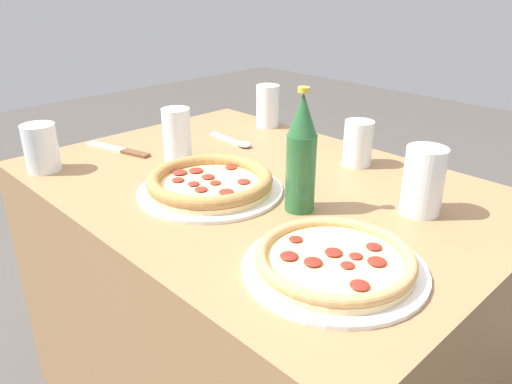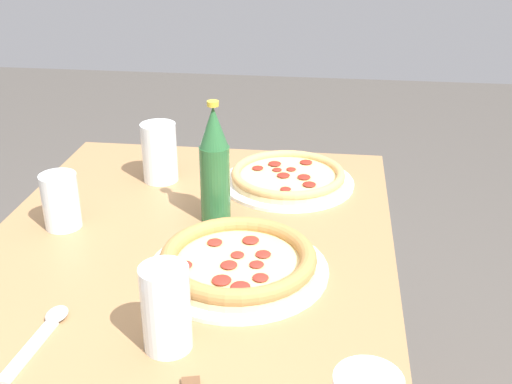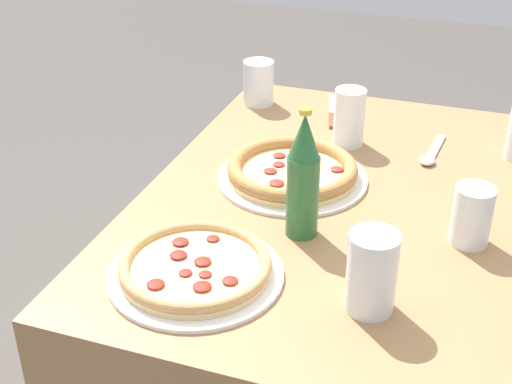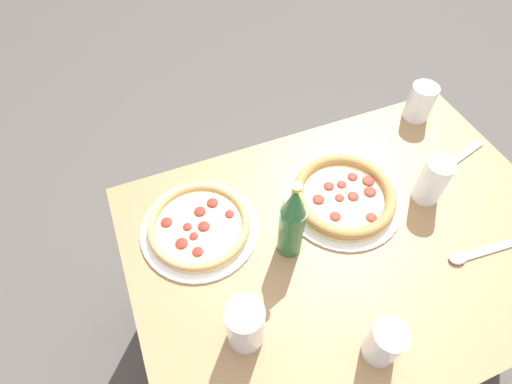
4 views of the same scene
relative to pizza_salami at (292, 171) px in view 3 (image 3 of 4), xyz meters
name	(u,v)px [view 3 (image 3 of 4)]	position (x,y,z in m)	size (l,w,h in m)	color
table	(332,331)	(0.03, 0.11, -0.38)	(1.12, 0.79, 0.72)	#997047
pizza_salami	(292,171)	(0.00, 0.00, 0.00)	(0.32, 0.32, 0.04)	silver
pizza_veggie	(195,268)	(0.39, -0.06, 0.00)	(0.30, 0.30, 0.04)	white
glass_cola	(471,219)	(0.12, 0.38, 0.03)	(0.07, 0.07, 0.11)	white
glass_water	(371,275)	(0.37, 0.24, 0.04)	(0.08, 0.08, 0.14)	white
glass_orange_juice	(349,120)	(-0.22, 0.07, 0.04)	(0.07, 0.07, 0.14)	white
glass_mango_juice	(259,84)	(-0.38, -0.21, 0.03)	(0.08, 0.08, 0.12)	white
beer_bottle	(303,177)	(0.20, 0.08, 0.10)	(0.06, 0.06, 0.25)	#286033
knife	(334,112)	(-0.38, 0.00, -0.02)	(0.22, 0.08, 0.01)	brown
spoon	(431,155)	(-0.21, 0.27, -0.02)	(0.18, 0.04, 0.02)	silver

